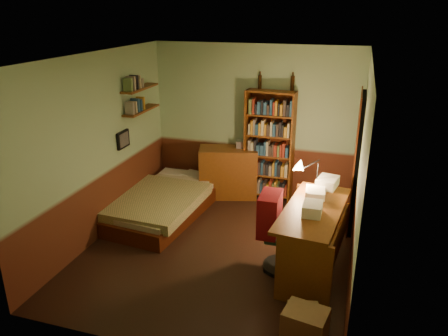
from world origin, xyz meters
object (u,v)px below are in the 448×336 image
(dresser, at_px, (228,172))
(bookshelf, at_px, (269,147))
(desk, at_px, (311,239))
(office_chair, at_px, (285,238))
(cardboard_box_a, at_px, (305,324))
(mini_stereo, at_px, (243,144))
(cardboard_box_b, at_px, (303,317))
(bed, at_px, (163,195))
(desk_lamp, at_px, (318,166))

(dresser, xyz_separation_m, bookshelf, (0.69, 0.09, 0.50))
(bookshelf, bearing_deg, desk, -59.28)
(dresser, bearing_deg, desk, -64.60)
(office_chair, bearing_deg, cardboard_box_a, -70.77)
(mini_stereo, relative_size, office_chair, 0.25)
(bookshelf, bearing_deg, dresser, -168.21)
(dresser, xyz_separation_m, cardboard_box_b, (1.72, -3.01, -0.32))
(cardboard_box_b, bearing_deg, bookshelf, 108.39)
(bookshelf, xyz_separation_m, desk, (0.96, -1.98, -0.52))
(dresser, distance_m, bookshelf, 0.86)
(bookshelf, bearing_deg, cardboard_box_b, -66.84)
(mini_stereo, xyz_separation_m, cardboard_box_a, (1.53, -3.29, -0.78))
(dresser, relative_size, mini_stereo, 4.43)
(mini_stereo, distance_m, desk, 2.52)
(bed, height_order, mini_stereo, mini_stereo)
(dresser, height_order, office_chair, office_chair)
(bed, height_order, cardboard_box_a, bed)
(cardboard_box_a, bearing_deg, cardboard_box_b, 103.73)
(bookshelf, bearing_deg, desk_lamp, -50.31)
(bookshelf, height_order, cardboard_box_b, bookshelf)
(office_chair, distance_m, cardboard_box_a, 1.27)
(bed, relative_size, mini_stereo, 9.69)
(dresser, height_order, bookshelf, bookshelf)
(desk, bearing_deg, cardboard_box_a, -79.05)
(mini_stereo, xyz_separation_m, cardboard_box_b, (1.50, -3.13, -0.82))
(desk, bearing_deg, cardboard_box_b, -80.32)
(desk, xyz_separation_m, cardboard_box_a, (0.10, -1.27, -0.27))
(bed, relative_size, office_chair, 2.45)
(mini_stereo, relative_size, cardboard_box_b, 0.69)
(bed, bearing_deg, cardboard_box_a, -34.50)
(dresser, xyz_separation_m, cardboard_box_a, (1.75, -3.16, -0.28))
(bed, distance_m, cardboard_box_a, 3.36)
(cardboard_box_a, bearing_deg, desk, 94.68)
(mini_stereo, bearing_deg, desk, -68.85)
(cardboard_box_b, bearing_deg, cardboard_box_a, -76.27)
(dresser, xyz_separation_m, office_chair, (1.33, -2.00, 0.00))
(desk, height_order, desk_lamp, desk_lamp)
(desk_lamp, bearing_deg, bed, -167.50)
(cardboard_box_b, bearing_deg, office_chair, 110.92)
(desk, height_order, cardboard_box_a, desk)
(bookshelf, relative_size, office_chair, 2.14)
(dresser, xyz_separation_m, desk, (1.65, -1.89, -0.01))
(desk_lamp, distance_m, cardboard_box_a, 2.17)
(cardboard_box_b, bearing_deg, desk_lamp, 93.30)
(bed, height_order, dresser, dresser)
(desk, xyz_separation_m, office_chair, (-0.32, -0.11, 0.02))
(dresser, bearing_deg, desk_lamp, -53.27)
(desk, bearing_deg, office_chair, -154.79)
(desk_lamp, xyz_separation_m, cardboard_box_b, (0.10, -1.77, -1.06))
(bookshelf, distance_m, cardboard_box_b, 3.36)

